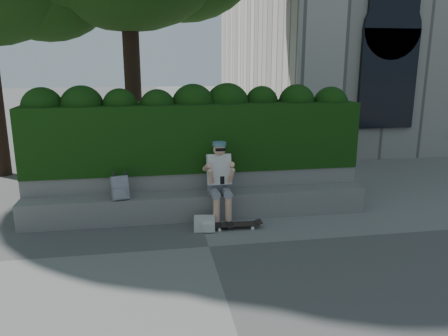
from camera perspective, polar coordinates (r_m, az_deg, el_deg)
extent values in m
plane|color=slate|center=(6.63, -1.98, -10.22)|extent=(80.00, 80.00, 0.00)
cube|color=gray|center=(7.70, -3.26, -4.92)|extent=(6.00, 0.45, 0.45)
cube|color=gray|center=(8.11, -3.66, -2.84)|extent=(6.00, 0.50, 0.75)
cube|color=black|center=(8.10, -3.93, 4.24)|extent=(6.00, 1.00, 1.20)
cylinder|color=black|center=(11.24, -11.75, 9.53)|extent=(0.40, 0.40, 3.80)
cube|color=slate|center=(7.60, -0.75, -2.52)|extent=(0.36, 0.26, 0.22)
cube|color=silver|center=(7.44, -0.67, -0.16)|extent=(0.40, 0.32, 0.55)
sphere|color=tan|center=(7.29, -0.59, 2.46)|extent=(0.21, 0.21, 0.21)
cylinder|color=#42707A|center=(7.29, -0.62, 3.18)|extent=(0.23, 0.23, 0.06)
cube|color=black|center=(7.13, -0.23, -1.61)|extent=(0.07, 0.02, 0.13)
cylinder|color=tan|center=(7.27, -0.98, -5.91)|extent=(0.11, 0.11, 0.47)
cylinder|color=tan|center=(7.30, 0.58, -5.82)|extent=(0.11, 0.11, 0.47)
cube|color=black|center=(7.28, -0.90, -7.51)|extent=(0.10, 0.26, 0.10)
cube|color=black|center=(7.31, 0.66, -7.41)|extent=(0.10, 0.26, 0.10)
cube|color=black|center=(7.26, 1.49, -7.37)|extent=(0.79, 0.22, 0.02)
cylinder|color=silver|center=(7.17, -0.59, -8.06)|extent=(0.06, 0.03, 0.05)
cylinder|color=silver|center=(7.32, -0.76, -7.58)|extent=(0.06, 0.03, 0.05)
cylinder|color=silver|center=(7.25, 3.76, -7.82)|extent=(0.06, 0.03, 0.05)
cylinder|color=silver|center=(7.40, 3.50, -7.35)|extent=(0.06, 0.03, 0.05)
cube|color=#9E9DA1|center=(7.46, -13.44, -2.52)|extent=(0.30, 0.20, 0.40)
cube|color=silver|center=(7.20, -2.56, -7.25)|extent=(0.37, 0.28, 0.22)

